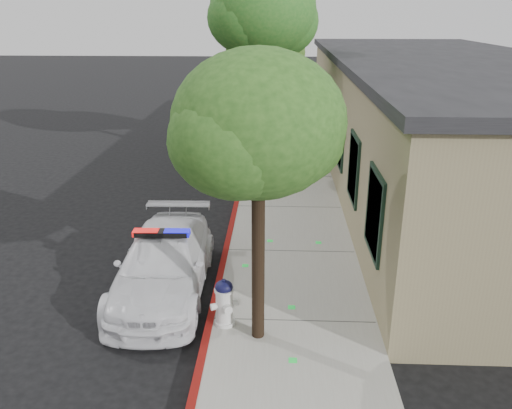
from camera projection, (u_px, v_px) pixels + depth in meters
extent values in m
plane|color=black|center=(208.00, 325.00, 9.85)|extent=(120.00, 120.00, 0.00)
cube|color=#9B978D|center=(289.00, 253.00, 12.56)|extent=(3.20, 60.00, 0.15)
cube|color=maroon|center=(226.00, 252.00, 12.62)|extent=(0.14, 60.00, 0.16)
cube|color=#877C58|center=(440.00, 125.00, 17.28)|extent=(7.00, 20.00, 4.00)
cube|color=black|center=(448.00, 60.00, 16.53)|extent=(7.30, 20.30, 0.24)
cube|color=black|center=(374.00, 213.00, 9.96)|extent=(0.08, 1.48, 1.68)
cube|color=black|center=(354.00, 168.00, 12.77)|extent=(0.08, 1.48, 1.68)
cube|color=black|center=(340.00, 140.00, 15.57)|extent=(0.08, 1.48, 1.68)
cube|color=black|center=(331.00, 120.00, 18.37)|extent=(0.08, 1.48, 1.68)
cube|color=black|center=(324.00, 105.00, 21.18)|extent=(0.08, 1.48, 1.68)
cube|color=black|center=(319.00, 94.00, 23.98)|extent=(0.08, 1.48, 1.68)
cube|color=black|center=(315.00, 85.00, 26.78)|extent=(0.08, 1.48, 1.68)
imported|color=white|center=(164.00, 264.00, 10.81)|extent=(1.91, 4.49, 1.29)
cube|color=black|center=(162.00, 233.00, 10.56)|extent=(1.21, 0.31, 0.10)
cube|color=red|center=(146.00, 233.00, 10.57)|extent=(0.53, 0.25, 0.11)
cube|color=#0C0BCA|center=(177.00, 233.00, 10.55)|extent=(0.53, 0.25, 0.11)
cylinder|color=white|center=(225.00, 322.00, 9.62)|extent=(0.38, 0.38, 0.07)
cylinder|color=white|center=(224.00, 306.00, 9.50)|extent=(0.31, 0.31, 0.62)
cylinder|color=white|center=(224.00, 290.00, 9.38)|extent=(0.36, 0.36, 0.04)
ellipsoid|color=black|center=(224.00, 287.00, 9.36)|extent=(0.33, 0.33, 0.25)
cylinder|color=black|center=(224.00, 282.00, 9.32)|extent=(0.08, 0.08, 0.07)
cylinder|color=white|center=(214.00, 307.00, 9.42)|extent=(0.17, 0.17, 0.12)
cylinder|color=white|center=(234.00, 303.00, 9.55)|extent=(0.17, 0.17, 0.12)
cylinder|color=white|center=(228.00, 309.00, 9.31)|extent=(0.20, 0.19, 0.16)
cylinder|color=black|center=(258.00, 258.00, 8.75)|extent=(0.22, 0.22, 3.07)
ellipsoid|color=#244D18|center=(258.00, 124.00, 7.93)|extent=(2.73, 2.73, 2.32)
ellipsoid|color=#244D18|center=(282.00, 135.00, 8.32)|extent=(2.05, 2.05, 1.74)
ellipsoid|color=#244D18|center=(238.00, 139.00, 7.71)|extent=(2.13, 2.13, 1.81)
cylinder|color=black|center=(262.00, 106.00, 18.77)|extent=(0.31, 0.31, 4.38)
ellipsoid|color=#1E5C1C|center=(263.00, 10.00, 17.62)|extent=(3.67, 3.67, 3.12)
ellipsoid|color=#1E5C1C|center=(276.00, 21.00, 18.07)|extent=(2.96, 2.96, 2.52)
ellipsoid|color=#1E5C1C|center=(249.00, 18.00, 17.49)|extent=(2.84, 2.84, 2.42)
cylinder|color=black|center=(264.00, 110.00, 20.83)|extent=(0.25, 0.25, 3.34)
ellipsoid|color=#33591C|center=(264.00, 45.00, 19.94)|extent=(2.86, 2.86, 2.43)
ellipsoid|color=#33591C|center=(277.00, 52.00, 20.12)|extent=(2.19, 2.19, 1.86)
ellipsoid|color=#33591C|center=(255.00, 50.00, 19.80)|extent=(2.29, 2.29, 1.95)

